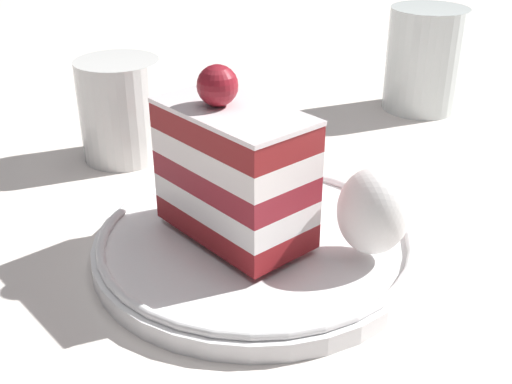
# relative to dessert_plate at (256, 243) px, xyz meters

# --- Properties ---
(ground_plane) EXTENTS (2.40, 2.40, 0.00)m
(ground_plane) POSITION_rel_dessert_plate_xyz_m (-0.02, 0.02, -0.01)
(ground_plane) COLOR silver
(dessert_plate) EXTENTS (0.22, 0.22, 0.02)m
(dessert_plate) POSITION_rel_dessert_plate_xyz_m (0.00, 0.00, 0.00)
(dessert_plate) COLOR white
(dessert_plate) RESTS_ON ground_plane
(cake_slice) EXTENTS (0.10, 0.12, 0.11)m
(cake_slice) POSITION_rel_dessert_plate_xyz_m (-0.01, 0.00, 0.05)
(cake_slice) COLOR maroon
(cake_slice) RESTS_ON dessert_plate
(whipped_cream_dollop) EXTENTS (0.05, 0.05, 0.06)m
(whipped_cream_dollop) POSITION_rel_dessert_plate_xyz_m (0.07, -0.03, 0.04)
(whipped_cream_dollop) COLOR white
(whipped_cream_dollop) RESTS_ON dessert_plate
(fork) EXTENTS (0.04, 0.10, 0.00)m
(fork) POSITION_rel_dessert_plate_xyz_m (0.01, 0.09, 0.01)
(fork) COLOR silver
(fork) RESTS_ON dessert_plate
(drink_glass_near) EXTENTS (0.07, 0.07, 0.09)m
(drink_glass_near) POSITION_rel_dessert_plate_xyz_m (-0.09, 0.18, 0.03)
(drink_glass_near) COLOR white
(drink_glass_near) RESTS_ON ground_plane
(drink_glass_far) EXTENTS (0.08, 0.08, 0.11)m
(drink_glass_far) POSITION_rel_dessert_plate_xyz_m (0.22, 0.26, 0.04)
(drink_glass_far) COLOR white
(drink_glass_far) RESTS_ON ground_plane
(folded_napkin) EXTENTS (0.12, 0.08, 0.00)m
(folded_napkin) POSITION_rel_dessert_plate_xyz_m (0.02, 0.25, -0.01)
(folded_napkin) COLOR beige
(folded_napkin) RESTS_ON ground_plane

